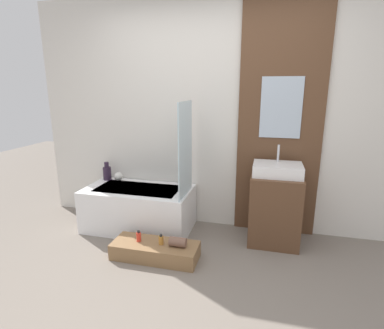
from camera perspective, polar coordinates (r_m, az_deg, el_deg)
The scene contains 13 objects.
ground_plane at distance 2.49m, azimuth -4.53°, elevation -25.88°, with size 12.00×12.00×0.00m, color slate.
wall_tiled_back at distance 3.44m, azimuth 3.54°, elevation 9.27°, with size 4.20×0.06×2.60m, color silver.
wall_wood_accent at distance 3.33m, azimuth 16.47°, elevation 8.63°, with size 0.88×0.04×2.60m.
bathtub at distance 3.57m, azimuth -10.08°, elevation -8.18°, with size 1.22×0.64×0.49m.
glass_shower_screen at distance 3.12m, azimuth -1.29°, elevation 2.87°, with size 0.01×0.49×0.99m, color silver.
wooden_step_bench at distance 3.04m, azimuth -7.01°, elevation -15.94°, with size 0.84×0.32×0.15m, color olive.
vanity_cabinet at distance 3.30m, azimuth 15.45°, elevation -8.14°, with size 0.51×0.48×0.74m, color brown.
sink at distance 3.17m, azimuth 15.97°, elevation -0.91°, with size 0.49×0.35×0.30m.
vase_tall_dark at distance 3.88m, azimuth -15.87°, elevation -1.47°, with size 0.10×0.10×0.22m.
vase_round_light at distance 3.82m, azimuth -13.87°, elevation -2.21°, with size 0.10×0.10×0.10m, color silver.
bottle_soap_primary at distance 3.03m, azimuth -10.12°, elevation -13.36°, with size 0.05×0.05×0.11m.
bottle_soap_secondary at distance 2.96m, azimuth -5.92°, elevation -14.09°, with size 0.05×0.05×0.10m.
towel_roll at distance 2.91m, azimuth -2.72°, elevation -14.52°, with size 0.09×0.09×0.16m, color brown.
Camera 1 is at (0.63, -1.79, 1.61)m, focal length 28.00 mm.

